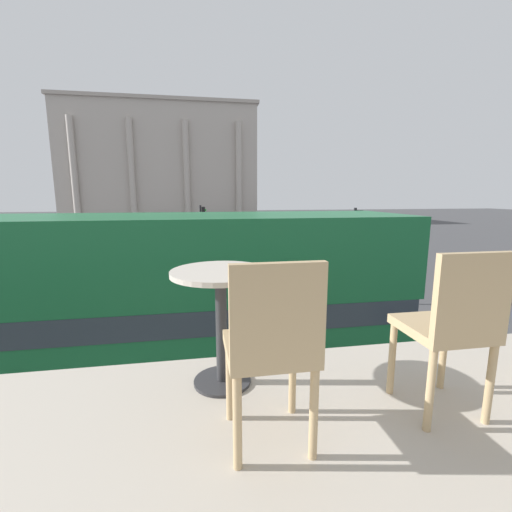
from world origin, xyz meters
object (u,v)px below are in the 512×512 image
Objects in this scene: cafe_chair_1 at (452,324)px; pedestrian_grey at (186,229)px; double_decker_bus at (132,310)px; traffic_light_mid at (202,227)px; traffic_light_near at (355,243)px; pedestrian_red at (275,233)px; pedestrian_white at (205,240)px; cafe_chair_0 at (272,344)px; cafe_dining_table at (221,301)px; plaza_building_left at (163,166)px.

cafe_chair_1 reaches higher than pedestrian_grey.
double_decker_bus is 2.77× the size of traffic_light_mid.
pedestrian_grey is at bearing 95.71° from traffic_light_mid.
traffic_light_near is 2.49× the size of pedestrian_red.
double_decker_bus reaches higher than pedestrian_white.
cafe_chair_0 is 1.00× the size of cafe_chair_1.
pedestrian_red is (1.13, 19.22, -1.70)m from traffic_light_near.
cafe_chair_0 is at bearing -175.95° from cafe_chair_1.
double_decker_bus is at bearing 128.20° from pedestrian_grey.
pedestrian_red is at bearing 76.25° from cafe_dining_table.
double_decker_bus is 53.75m from plaza_building_left.
traffic_light_mid is 2.47× the size of pedestrian_white.
cafe_chair_0 reaches higher than pedestrian_grey.
double_decker_bus is 6.69× the size of pedestrian_red.
double_decker_bus is 9.90m from traffic_light_near.
pedestrian_grey is (-1.76, 7.87, 0.10)m from pedestrian_white.
cafe_dining_table is 58.35m from plaza_building_left.
cafe_chair_0 is 20.21m from traffic_light_mid.
plaza_building_left reaches higher than pedestrian_white.
double_decker_bus is 5.16m from cafe_dining_table.
cafe_dining_table reaches higher than pedestrian_red.
plaza_building_left is 48.77m from traffic_light_near.
pedestrian_white is at bearing 84.91° from pedestrian_red.
cafe_chair_1 is at bearing -1.34° from cafe_chair_0.
pedestrian_white is 8.06m from pedestrian_grey.
double_decker_bus reaches higher than cafe_dining_table.
traffic_light_near is at bearing 56.43° from cafe_chair_0.
cafe_chair_1 is 12.62m from traffic_light_near.
plaza_building_left is at bearing -9.07° from pedestrian_red.
traffic_light_mid is (0.20, 19.56, -1.35)m from cafe_dining_table.
cafe_chair_1 is 0.23× the size of traffic_light_near.
plaza_building_left is 33.06m from pedestrian_white.
double_decker_bus is 14.95m from traffic_light_mid.
double_decker_bus reaches higher than pedestrian_red.
double_decker_bus is 0.36× the size of plaza_building_left.
pedestrian_grey reaches higher than pedestrian_white.
cafe_chair_1 is at bearing 132.50° from pedestrian_grey.
plaza_building_left is 18.94× the size of pedestrian_white.
traffic_light_mid is at bearing 92.23° from cafe_chair_1.
cafe_chair_0 reaches higher than pedestrian_red.
double_decker_bus is at bearing 106.92° from cafe_dining_table.
traffic_light_near is 2.54× the size of pedestrian_white.
cafe_chair_1 is at bearing -83.69° from plaza_building_left.
plaza_building_left is 31.59m from pedestrian_red.
traffic_light_near reaches higher than traffic_light_mid.
pedestrian_red is at bearing -65.39° from plaza_building_left.
cafe_chair_1 is 31.46m from pedestrian_red.
traffic_light_mid is at bearing 89.41° from cafe_dining_table.
pedestrian_white is (0.29, 6.85, -1.65)m from traffic_light_mid.
cafe_chair_1 reaches higher than pedestrian_white.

